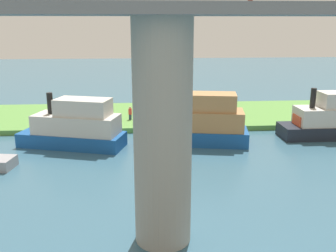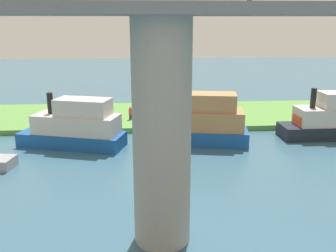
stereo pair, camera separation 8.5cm
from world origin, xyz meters
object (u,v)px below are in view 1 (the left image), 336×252
at_px(riverboat_paddlewheel, 75,127).
at_px(motorboat_red, 333,119).
at_px(person_on_bank, 130,113).
at_px(bridge_pylon, 163,135).
at_px(mooring_post, 104,122).
at_px(houseboat_blue, 197,123).

xyz_separation_m(riverboat_paddlewheel, motorboat_red, (-23.18, -1.10, 0.01)).
bearing_deg(motorboat_red, person_on_bank, -17.82).
height_order(person_on_bank, motorboat_red, motorboat_red).
bearing_deg(motorboat_red, bridge_pylon, 44.07).
xyz_separation_m(bridge_pylon, mooring_post, (4.50, -19.47, -4.35)).
xyz_separation_m(person_on_bank, riverboat_paddlewheel, (4.51, 7.10, 0.49)).
relative_size(person_on_bank, motorboat_red, 0.16).
distance_m(bridge_pylon, houseboat_blue, 16.13).
xyz_separation_m(mooring_post, riverboat_paddlewheel, (2.06, 4.48, 0.78)).
xyz_separation_m(mooring_post, houseboat_blue, (-8.39, 4.21, 0.89)).
relative_size(bridge_pylon, riverboat_paddlewheel, 1.12).
relative_size(bridge_pylon, person_on_bank, 7.56).
height_order(bridge_pylon, houseboat_blue, bridge_pylon).
bearing_deg(bridge_pylon, motorboat_red, -135.93).
xyz_separation_m(bridge_pylon, riverboat_paddlewheel, (6.56, -14.99, -3.57)).
relative_size(bridge_pylon, mooring_post, 13.02).
height_order(person_on_bank, houseboat_blue, houseboat_blue).
distance_m(bridge_pylon, motorboat_red, 23.40).
bearing_deg(motorboat_red, riverboat_paddlewheel, 2.72).
height_order(person_on_bank, mooring_post, person_on_bank).
height_order(bridge_pylon, motorboat_red, bridge_pylon).
relative_size(bridge_pylon, houseboat_blue, 1.07).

